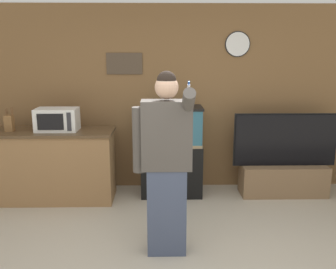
# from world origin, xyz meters

# --- Properties ---
(wall_back_paneled) EXTENTS (10.00, 0.08, 2.60)m
(wall_back_paneled) POSITION_xyz_m (0.00, 2.56, 1.30)
(wall_back_paneled) COLOR brown
(wall_back_paneled) RESTS_ON ground_plane
(counter_island) EXTENTS (1.73, 0.62, 0.95)m
(counter_island) POSITION_xyz_m (-1.66, 2.03, 0.48)
(counter_island) COLOR olive
(counter_island) RESTS_ON ground_plane
(microwave) EXTENTS (0.53, 0.33, 0.29)m
(microwave) POSITION_xyz_m (-1.51, 2.03, 1.10)
(microwave) COLOR white
(microwave) RESTS_ON counter_island
(knife_block) EXTENTS (0.10, 0.11, 0.31)m
(knife_block) POSITION_xyz_m (-2.13, 2.01, 1.06)
(knife_block) COLOR brown
(knife_block) RESTS_ON counter_island
(aquarium_on_stand) EXTENTS (0.83, 0.46, 1.24)m
(aquarium_on_stand) POSITION_xyz_m (-0.02, 2.20, 0.62)
(aquarium_on_stand) COLOR black
(aquarium_on_stand) RESTS_ON ground_plane
(tv_on_stand) EXTENTS (1.42, 0.40, 1.15)m
(tv_on_stand) POSITION_xyz_m (1.54, 2.14, 0.34)
(tv_on_stand) COLOR brown
(tv_on_stand) RESTS_ON ground_plane
(person_standing) EXTENTS (0.57, 0.43, 1.80)m
(person_standing) POSITION_xyz_m (-0.12, 0.64, 0.94)
(person_standing) COLOR #424C66
(person_standing) RESTS_ON ground_plane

